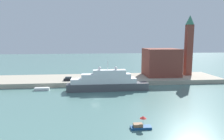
{
  "coord_description": "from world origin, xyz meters",
  "views": [
    {
      "loc": [
        -1.83,
        -65.45,
        18.67
      ],
      "look_at": [
        5.9,
        6.0,
        7.98
      ],
      "focal_mm": 34.16,
      "sensor_mm": 36.0,
      "label": 1
    }
  ],
  "objects_px": {
    "work_barge": "(42,89)",
    "mooring_bollard": "(90,81)",
    "large_yacht": "(107,82)",
    "parked_car": "(69,79)",
    "bell_tower": "(189,43)",
    "harbor_building": "(161,62)",
    "small_motorboat": "(140,125)",
    "person_figure": "(82,77)"
  },
  "relations": [
    {
      "from": "work_barge",
      "to": "bell_tower",
      "type": "height_order",
      "value": "bell_tower"
    },
    {
      "from": "large_yacht",
      "to": "harbor_building",
      "type": "height_order",
      "value": "harbor_building"
    },
    {
      "from": "large_yacht",
      "to": "work_barge",
      "type": "xyz_separation_m",
      "value": [
        -23.38,
        2.69,
        -2.5
      ]
    },
    {
      "from": "work_barge",
      "to": "parked_car",
      "type": "xyz_separation_m",
      "value": [
        8.88,
        8.52,
        1.89
      ]
    },
    {
      "from": "small_motorboat",
      "to": "bell_tower",
      "type": "xyz_separation_m",
      "value": [
        35.03,
        52.33,
        15.7
      ]
    },
    {
      "from": "small_motorboat",
      "to": "mooring_bollard",
      "type": "bearing_deg",
      "value": 103.74
    },
    {
      "from": "work_barge",
      "to": "mooring_bollard",
      "type": "xyz_separation_m",
      "value": [
        17.39,
        5.43,
        1.6
      ]
    },
    {
      "from": "bell_tower",
      "to": "mooring_bollard",
      "type": "distance_m",
      "value": 48.63
    },
    {
      "from": "small_motorboat",
      "to": "parked_car",
      "type": "xyz_separation_m",
      "value": [
        -18.75,
        44.98,
        1.63
      ]
    },
    {
      "from": "large_yacht",
      "to": "mooring_bollard",
      "type": "distance_m",
      "value": 10.13
    },
    {
      "from": "small_motorboat",
      "to": "person_figure",
      "type": "bearing_deg",
      "value": 105.75
    },
    {
      "from": "large_yacht",
      "to": "small_motorboat",
      "type": "height_order",
      "value": "large_yacht"
    },
    {
      "from": "bell_tower",
      "to": "mooring_bollard",
      "type": "xyz_separation_m",
      "value": [
        -45.27,
        -10.44,
        -14.36
      ]
    },
    {
      "from": "person_figure",
      "to": "mooring_bollard",
      "type": "xyz_separation_m",
      "value": [
        3.11,
        -5.47,
        -0.41
      ]
    },
    {
      "from": "bell_tower",
      "to": "harbor_building",
      "type": "bearing_deg",
      "value": 179.56
    },
    {
      "from": "harbor_building",
      "to": "mooring_bollard",
      "type": "bearing_deg",
      "value": -162.04
    },
    {
      "from": "large_yacht",
      "to": "mooring_bollard",
      "type": "xyz_separation_m",
      "value": [
        -5.99,
        8.12,
        -0.9
      ]
    },
    {
      "from": "work_barge",
      "to": "bell_tower",
      "type": "xyz_separation_m",
      "value": [
        62.67,
        15.87,
        15.96
      ]
    },
    {
      "from": "small_motorboat",
      "to": "bell_tower",
      "type": "relative_size",
      "value": 0.16
    },
    {
      "from": "parked_car",
      "to": "mooring_bollard",
      "type": "height_order",
      "value": "parked_car"
    },
    {
      "from": "large_yacht",
      "to": "harbor_building",
      "type": "bearing_deg",
      "value": 35.11
    },
    {
      "from": "small_motorboat",
      "to": "large_yacht",
      "type": "bearing_deg",
      "value": 97.18
    },
    {
      "from": "harbor_building",
      "to": "parked_car",
      "type": "bearing_deg",
      "value": -169.72
    },
    {
      "from": "work_barge",
      "to": "mooring_bollard",
      "type": "relative_size",
      "value": 7.69
    },
    {
      "from": "small_motorboat",
      "to": "work_barge",
      "type": "distance_m",
      "value": 45.75
    },
    {
      "from": "work_barge",
      "to": "parked_car",
      "type": "height_order",
      "value": "parked_car"
    },
    {
      "from": "work_barge",
      "to": "bell_tower",
      "type": "relative_size",
      "value": 0.19
    },
    {
      "from": "person_figure",
      "to": "mooring_bollard",
      "type": "height_order",
      "value": "person_figure"
    },
    {
      "from": "mooring_bollard",
      "to": "parked_car",
      "type": "bearing_deg",
      "value": 160.0
    },
    {
      "from": "bell_tower",
      "to": "person_figure",
      "type": "relative_size",
      "value": 16.82
    },
    {
      "from": "work_barge",
      "to": "harbor_building",
      "type": "distance_m",
      "value": 52.92
    },
    {
      "from": "large_yacht",
      "to": "small_motorboat",
      "type": "distance_m",
      "value": 34.11
    },
    {
      "from": "bell_tower",
      "to": "parked_car",
      "type": "height_order",
      "value": "bell_tower"
    },
    {
      "from": "large_yacht",
      "to": "bell_tower",
      "type": "relative_size",
      "value": 1.08
    },
    {
      "from": "harbor_building",
      "to": "bell_tower",
      "type": "relative_size",
      "value": 0.55
    },
    {
      "from": "harbor_building",
      "to": "work_barge",
      "type": "bearing_deg",
      "value": -162.26
    },
    {
      "from": "small_motorboat",
      "to": "work_barge",
      "type": "bearing_deg",
      "value": 127.16
    },
    {
      "from": "small_motorboat",
      "to": "mooring_bollard",
      "type": "xyz_separation_m",
      "value": [
        -10.24,
        41.89,
        1.33
      ]
    },
    {
      "from": "parked_car",
      "to": "harbor_building",
      "type": "bearing_deg",
      "value": 10.28
    },
    {
      "from": "small_motorboat",
      "to": "person_figure",
      "type": "relative_size",
      "value": 2.69
    },
    {
      "from": "work_barge",
      "to": "bell_tower",
      "type": "distance_m",
      "value": 66.59
    },
    {
      "from": "small_motorboat",
      "to": "work_barge",
      "type": "xyz_separation_m",
      "value": [
        -27.64,
        36.46,
        -0.27
      ]
    }
  ]
}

